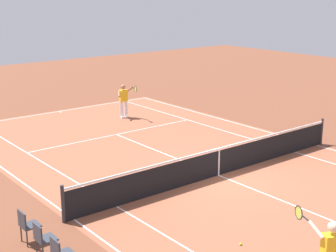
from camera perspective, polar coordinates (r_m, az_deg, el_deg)
name	(u,v)px	position (r m, az deg, el deg)	size (l,w,h in m)	color
ground_plane	(218,175)	(17.32, 5.71, -5.57)	(60.00, 60.00, 0.00)	brown
court_slab	(218,175)	(17.32, 5.71, -5.57)	(24.20, 11.40, 0.00)	#935138
court_line_markings	(218,175)	(17.31, 5.71, -5.56)	(23.85, 11.05, 0.01)	white
tennis_net	(219,162)	(17.15, 5.76, -4.04)	(0.10, 11.70, 1.08)	#2D2D33
tennis_player_near	(124,99)	(24.81, -5.01, 3.05)	(1.15, 0.76, 1.70)	white
tennis_ball	(241,244)	(12.91, 8.22, -13.08)	(0.07, 0.07, 0.07)	#CCE01E
spectator_chair_4	(43,238)	(12.38, -13.99, -12.16)	(0.44, 0.44, 0.88)	#38383D
spectator_chair_5	(27,224)	(13.13, -15.67, -10.63)	(0.44, 0.44, 0.88)	#38383D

